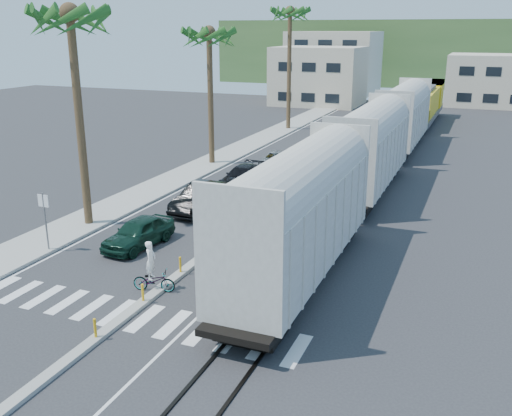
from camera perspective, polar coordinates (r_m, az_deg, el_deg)
The scene contains 16 objects.
ground at distance 24.01m, azimuth -9.89°, elevation -8.42°, with size 140.00×140.00×0.00m, color #28282B.
sidewalk at distance 48.80m, azimuth -3.07°, elevation 5.26°, with size 3.00×90.00×0.15m, color gray.
rails at distance 47.82m, azimuth 13.39°, elevation 4.50°, with size 1.56×100.00×0.06m.
median at distance 41.22m, azimuth 4.73°, elevation 2.96°, with size 0.45×60.00×0.85m.
crosswalk at distance 22.53m, azimuth -12.58°, elevation -10.40°, with size 14.00×2.20×0.01m, color silver.
lane_markings at distance 46.54m, azimuth 4.06°, elevation 4.55°, with size 9.42×90.00×0.01m.
freight_train at distance 43.48m, azimuth 12.83°, elevation 7.14°, with size 3.00×60.94×5.85m.
palm_trees at distance 45.45m, azimuth -4.10°, elevation 17.97°, with size 3.50×37.20×13.75m.
street_sign at distance 29.00m, azimuth -20.38°, elevation -0.51°, with size 0.60×0.08×3.00m.
buildings at distance 91.86m, azimuth 10.84°, elevation 13.42°, with size 38.00×27.00×10.00m.
hillside at distance 118.85m, azimuth 16.86°, elevation 14.65°, with size 80.00×20.00×12.00m, color #385628.
car_lead at distance 28.87m, azimuth -11.67°, elevation -2.42°, with size 2.17×4.47×1.47m, color black.
car_second at distance 33.91m, azimuth -5.39°, elevation 1.05°, with size 2.08×5.16×1.67m, color black.
car_third at distance 39.08m, azimuth -1.36°, elevation 3.14°, with size 2.16×4.96×1.42m, color black.
car_rear at distance 44.43m, azimuth 2.02°, elevation 4.80°, with size 2.48×4.77×1.28m, color #A0A3A5.
cyclist at distance 23.97m, azimuth -10.24°, elevation -6.67°, with size 1.34×2.04×2.18m.
Camera 1 is at (11.74, -18.19, 10.38)m, focal length 40.00 mm.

